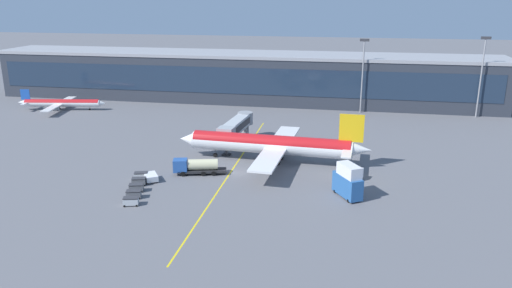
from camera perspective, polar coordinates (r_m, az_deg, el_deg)
ground_plane at (r=102.81m, az=-2.24°, el=-3.34°), size 700.00×700.00×0.00m
apron_lead_in_line at (r=104.94m, az=-2.72°, el=-2.92°), size 1.29×80.00×0.01m
terminal_building at (r=173.43m, az=-1.75°, el=7.79°), size 174.64×21.73×16.39m
main_airliner at (r=108.35m, az=1.82°, el=-0.05°), size 43.03×34.05×11.72m
jet_bridge at (r=120.24m, az=-2.20°, el=2.14°), size 5.06×18.93×6.69m
fuel_tanker at (r=102.17m, az=-6.92°, el=-2.55°), size 11.08×5.09×3.25m
crew_van at (r=101.25m, az=10.72°, el=-3.17°), size 5.41×3.60×2.30m
catering_lift at (r=91.30m, az=10.56°, el=-4.24°), size 5.74×7.09×6.30m
pushback_tug at (r=100.41m, az=-12.05°, el=-3.71°), size 4.01×4.44×1.40m
baggage_cart_0 at (r=89.88m, az=-14.23°, el=-6.40°), size 2.97×2.22×1.48m
baggage_cart_1 at (r=92.79m, az=-13.93°, el=-5.62°), size 2.97×2.22×1.48m
baggage_cart_2 at (r=95.72m, az=-13.64°, el=-4.90°), size 2.97×2.22×1.48m
baggage_cart_3 at (r=98.67m, az=-13.37°, el=-4.21°), size 2.97×2.22×1.48m
baggage_cart_4 at (r=101.63m, az=-13.11°, el=-3.57°), size 2.97×2.22×1.48m
commuter_jet_far at (r=170.06m, az=-21.52°, el=4.43°), size 28.07×22.58×6.68m
apron_light_mast_0 at (r=156.72m, az=12.22°, el=8.36°), size 2.80×0.50×22.76m
apron_light_mast_1 at (r=161.06m, az=24.60°, el=7.66°), size 2.80×0.50×23.93m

